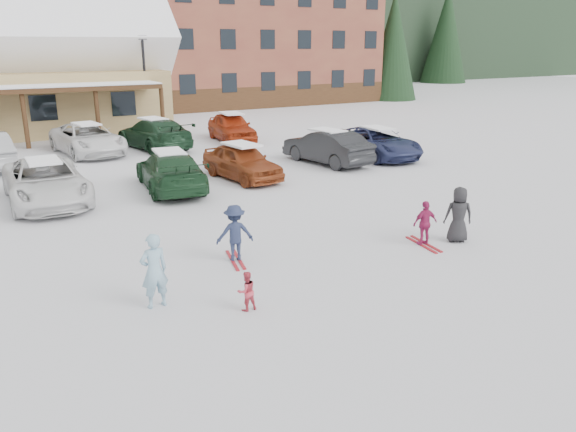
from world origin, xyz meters
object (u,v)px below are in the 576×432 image
adult_skier (154,271)px  parked_car_2 (46,182)px  toddler_red (247,291)px  parked_car_3 (170,171)px  parked_car_6 (377,143)px  parked_car_10 (88,139)px  lamp_post (145,78)px  bystander_dark (459,215)px  parked_car_12 (232,127)px  child_magenta (425,223)px  parked_car_4 (242,162)px  parked_car_5 (327,147)px  parked_car_11 (154,134)px  child_navy (235,233)px  alpine_hotel (212,2)px

adult_skier → parked_car_2: (-0.72, 9.53, -0.06)m
toddler_red → parked_car_3: parked_car_3 is taller
parked_car_6 → parked_car_10: (-11.61, 7.73, 0.04)m
lamp_post → bystander_dark: bearing=-87.0°
parked_car_12 → toddler_red: bearing=-106.8°
child_magenta → parked_car_4: (-0.83, 9.40, 0.09)m
bystander_dark → parked_car_6: size_ratio=0.30×
adult_skier → parked_car_5: bearing=-142.4°
parked_car_3 → parked_car_6: parked_car_3 is taller
adult_skier → toddler_red: 1.91m
parked_car_6 → parked_car_11: parked_car_11 is taller
toddler_red → parked_car_6: 16.78m
parked_car_3 → parked_car_10: bearing=-74.8°
parked_car_3 → parked_car_11: (2.10, 8.59, 0.06)m
lamp_post → parked_car_11: 6.57m
parked_car_12 → lamp_post: bearing=124.7°
child_navy → parked_car_10: parked_car_10 is taller
bystander_dark → parked_car_5: bearing=-73.2°
bystander_dark → alpine_hotel: bearing=-72.0°
parked_car_2 → parked_car_11: (6.32, 8.22, 0.04)m
parked_car_6 → parked_car_4: bearing=-170.2°
alpine_hotel → parked_car_6: 29.47m
alpine_hotel → lamp_post: size_ratio=5.57×
bystander_dark → parked_car_3: bearing=-31.0°
parked_car_6 → parked_car_3: bearing=-170.8°
alpine_hotel → bystander_dark: 40.49m
parked_car_10 → parked_car_12: 7.69m
bystander_dark → parked_car_12: bearing=-63.6°
parked_car_2 → parked_car_6: parked_car_2 is taller
child_navy → parked_car_10: size_ratio=0.27×
adult_skier → child_magenta: 7.36m
parked_car_5 → parked_car_6: parked_car_5 is taller
toddler_red → parked_car_10: size_ratio=0.16×
toddler_red → parked_car_10: 19.01m
parked_car_4 → parked_car_12: parked_car_12 is taller
toddler_red → parked_car_12: 20.85m
alpine_hotel → parked_car_3: (-14.37, -29.13, -7.92)m
toddler_red → parked_car_3: 10.43m
parked_car_5 → parked_car_3: bearing=-0.1°
alpine_hotel → bystander_dark: alpine_hotel is taller
adult_skier → parked_car_5: adult_skier is taller
bystander_dark → parked_car_6: (5.65, 10.44, -0.06)m
parked_car_10 → parked_car_11: (3.24, -0.16, 0.03)m
adult_skier → toddler_red: adult_skier is taller
adult_skier → parked_car_12: bearing=-124.0°
adult_skier → bystander_dark: size_ratio=1.04×
parked_car_6 → parked_car_12: bearing=120.5°
lamp_post → toddler_red: (-5.55, -24.74, -2.81)m
lamp_post → parked_car_2: size_ratio=1.07×
parked_car_2 → parked_car_6: (14.69, 0.65, -0.03)m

